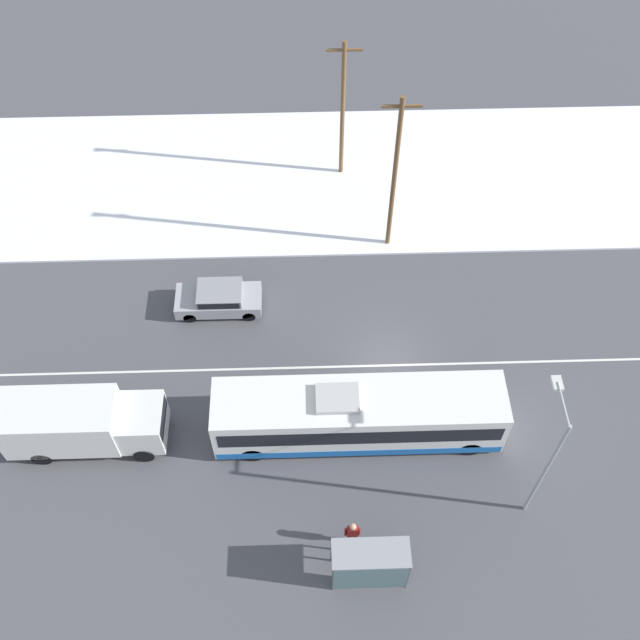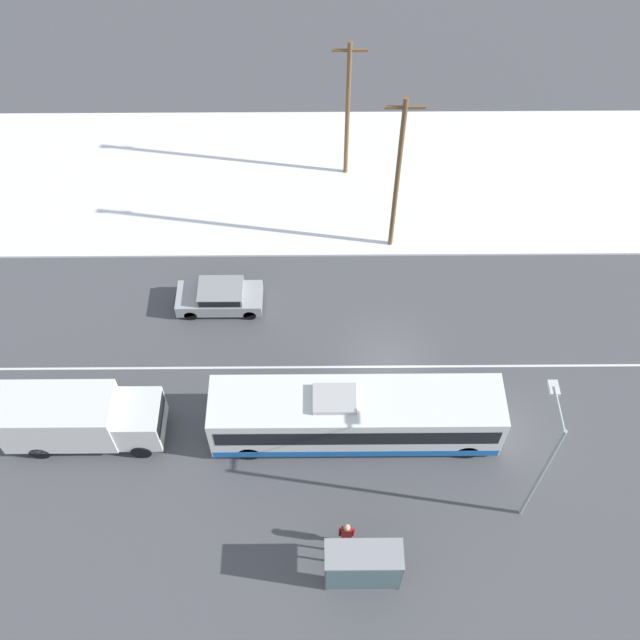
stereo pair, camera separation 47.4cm
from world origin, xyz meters
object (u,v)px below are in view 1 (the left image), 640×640
(sedan_car, at_px, (219,298))
(streetlamp, at_px, (549,451))
(pedestrian_at_stop, at_px, (352,532))
(utility_pole_snowlot, at_px, (343,110))
(city_bus, at_px, (358,415))
(utility_pole_roadside, at_px, (395,175))
(box_truck, at_px, (80,422))
(bus_shelter, at_px, (371,567))

(sedan_car, height_order, streetlamp, streetlamp)
(pedestrian_at_stop, height_order, utility_pole_snowlot, utility_pole_snowlot)
(city_bus, xyz_separation_m, streetlamp, (6.76, -3.34, 2.98))
(sedan_car, bearing_deg, utility_pole_snowlot, -123.89)
(city_bus, distance_m, sedan_car, 9.64)
(sedan_car, xyz_separation_m, utility_pole_roadside, (8.68, 4.03, 4.14))
(box_truck, xyz_separation_m, bus_shelter, (11.91, -6.51, 0.10))
(utility_pole_roadside, distance_m, utility_pole_snowlot, 6.03)
(city_bus, relative_size, bus_shelter, 4.21)
(sedan_car, bearing_deg, pedestrian_at_stop, 115.91)
(pedestrian_at_stop, distance_m, utility_pole_roadside, 16.82)
(bus_shelter, height_order, utility_pole_snowlot, utility_pole_snowlot)
(sedan_car, bearing_deg, city_bus, 131.76)
(streetlamp, distance_m, utility_pole_roadside, 15.21)
(box_truck, relative_size, bus_shelter, 2.30)
(city_bus, height_order, utility_pole_snowlot, utility_pole_snowlot)
(utility_pole_roadside, relative_size, utility_pole_snowlot, 1.11)
(city_bus, distance_m, utility_pole_snowlot, 17.03)
(box_truck, xyz_separation_m, streetlamp, (18.60, -3.32, 2.92))
(sedan_car, relative_size, utility_pole_roadside, 0.45)
(city_bus, height_order, sedan_car, city_bus)
(sedan_car, bearing_deg, box_truck, 52.84)
(bus_shelter, xyz_separation_m, streetlamp, (6.69, 3.19, 2.83))
(city_bus, bearing_deg, pedestrian_at_stop, -95.95)
(city_bus, xyz_separation_m, utility_pole_roadside, (2.28, 11.20, 3.38))
(utility_pole_roadside, bearing_deg, bus_shelter, -97.13)
(bus_shelter, bearing_deg, sedan_car, 115.28)
(utility_pole_snowlot, bearing_deg, pedestrian_at_stop, -91.51)
(sedan_car, relative_size, streetlamp, 0.59)
(city_bus, bearing_deg, utility_pole_snowlot, 89.81)
(box_truck, distance_m, utility_pole_roadside, 18.34)
(box_truck, bearing_deg, utility_pole_snowlot, 54.68)
(pedestrian_at_stop, bearing_deg, city_bus, 84.05)
(utility_pole_snowlot, bearing_deg, city_bus, -90.19)
(streetlamp, distance_m, utility_pole_snowlot, 21.20)
(streetlamp, height_order, utility_pole_snowlot, utility_pole_snowlot)
(streetlamp, bearing_deg, utility_pole_snowlot, 108.43)
(pedestrian_at_stop, height_order, utility_pole_roadside, utility_pole_roadside)
(sedan_car, xyz_separation_m, bus_shelter, (6.47, -13.69, 0.91))
(pedestrian_at_stop, height_order, bus_shelter, bus_shelter)
(city_bus, xyz_separation_m, utility_pole_snowlot, (0.06, 16.78, 2.92))
(box_truck, xyz_separation_m, sedan_car, (5.45, 7.18, -0.81))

